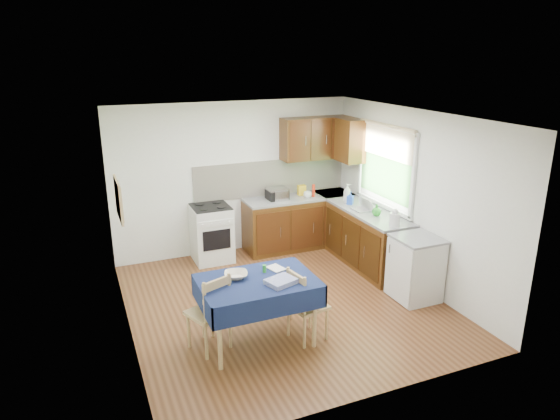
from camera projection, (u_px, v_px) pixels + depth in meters
name	position (u px, v px, depth m)	size (l,w,h in m)	color
floor	(284.00, 303.00, 6.74)	(4.20, 4.20, 0.00)	#4B2914
ceiling	(285.00, 116.00, 5.98)	(4.00, 4.20, 0.02)	white
wall_back	(234.00, 178.00, 8.21)	(4.00, 0.02, 2.50)	silver
wall_front	(376.00, 282.00, 4.51)	(4.00, 0.02, 2.50)	silver
wall_left	(122.00, 236.00, 5.63)	(0.02, 4.20, 2.50)	white
wall_right	(413.00, 198.00, 7.10)	(0.02, 4.20, 2.50)	silver
base_cabinets	(330.00, 230.00, 8.21)	(1.90, 2.30, 0.86)	black
worktop_back	(300.00, 198.00, 8.44)	(1.90, 0.60, 0.04)	slate
worktop_right	(369.00, 212.00, 7.67)	(0.60, 1.70, 0.04)	slate
worktop_corner	(333.00, 194.00, 8.68)	(0.60, 0.60, 0.04)	slate
splashback	(271.00, 178.00, 8.45)	(2.70, 0.02, 0.60)	beige
upper_cabinets	(326.00, 139.00, 8.32)	(1.20, 0.85, 0.70)	black
stove	(212.00, 233.00, 8.00)	(0.60, 0.61, 0.92)	silver
window	(385.00, 161.00, 7.58)	(0.04, 1.48, 1.26)	#2B5C25
fridge	(416.00, 268.00, 6.75)	(0.58, 0.60, 0.89)	silver
corkboard	(119.00, 200.00, 5.79)	(0.04, 0.62, 0.47)	tan
dining_table	(258.00, 288.00, 5.63)	(1.31, 0.89, 0.79)	#0E1539
chair_far	(211.00, 310.00, 5.55)	(0.54, 0.54, 0.93)	tan
chair_near	(305.00, 303.00, 5.75)	(0.46, 0.46, 0.89)	tan
toaster	(280.00, 195.00, 8.18)	(0.24, 0.15, 0.19)	#AEAEB3
sandwich_press	(277.00, 194.00, 8.26)	(0.33, 0.29, 0.19)	black
sauce_bottle	(314.00, 191.00, 8.38)	(0.05, 0.05, 0.22)	red
yellow_packet	(302.00, 190.00, 8.49)	(0.13, 0.09, 0.17)	yellow
dish_rack	(366.00, 208.00, 7.73)	(0.40, 0.30, 0.19)	#929398
kettle	(395.00, 218.00, 6.99)	(0.15, 0.15, 0.25)	silver
cup	(307.00, 195.00, 8.34)	(0.13, 0.13, 0.10)	white
soap_bottle_a	(347.00, 193.00, 8.07)	(0.12, 0.12, 0.30)	silver
soap_bottle_b	(350.00, 198.00, 7.97)	(0.09, 0.10, 0.21)	blue
soap_bottle_c	(377.00, 210.00, 7.42)	(0.14, 0.14, 0.18)	green
plate_bowl	(236.00, 275.00, 5.64)	(0.26, 0.26, 0.06)	beige
book	(271.00, 270.00, 5.83)	(0.16, 0.21, 0.02)	white
spice_jar	(264.00, 269.00, 5.78)	(0.04, 0.04, 0.09)	green
tea_towel	(281.00, 281.00, 5.50)	(0.31, 0.24, 0.06)	#283693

